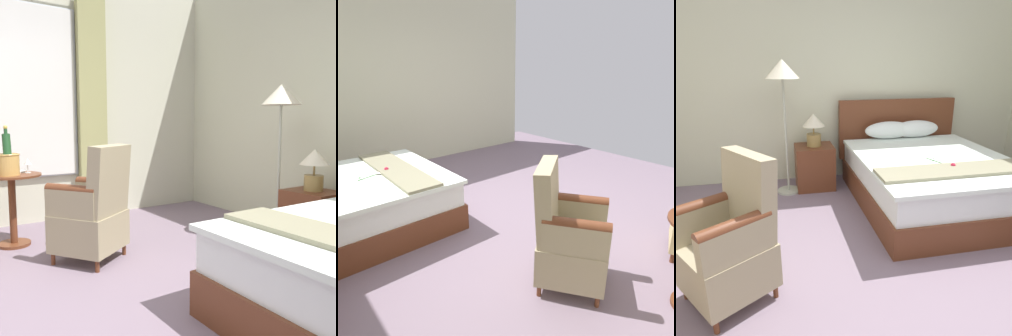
% 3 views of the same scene
% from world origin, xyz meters
% --- Properties ---
extents(ground_plane, '(7.00, 7.00, 0.00)m').
position_xyz_m(ground_plane, '(0.00, 0.00, 0.00)').
color(ground_plane, slate).
extents(wall_window_side, '(0.27, 5.33, 3.12)m').
position_xyz_m(wall_window_side, '(-2.79, 0.00, 1.55)').
color(wall_window_side, beige).
rests_on(wall_window_side, ground).
extents(nightstand, '(0.50, 0.44, 0.55)m').
position_xyz_m(nightstand, '(-0.34, 2.22, 0.28)').
color(nightstand, brown).
rests_on(nightstand, ground).
extents(bedside_lamp, '(0.28, 0.28, 0.41)m').
position_xyz_m(bedside_lamp, '(-0.34, 2.22, 0.81)').
color(bedside_lamp, olive).
rests_on(bedside_lamp, nightstand).
extents(floor_lamp_brass, '(0.40, 0.40, 1.60)m').
position_xyz_m(floor_lamp_brass, '(-0.69, 2.13, 1.38)').
color(floor_lamp_brass, '#B1B6A3').
rests_on(floor_lamp_brass, ground).
extents(side_table_round, '(0.56, 0.56, 0.71)m').
position_xyz_m(side_table_round, '(-1.98, -0.21, 0.45)').
color(side_table_round, brown).
rests_on(side_table_round, ground).
extents(champagne_bucket, '(0.23, 0.23, 0.48)m').
position_xyz_m(champagne_bucket, '(-1.92, -0.25, 0.85)').
color(champagne_bucket, tan).
rests_on(champagne_bucket, side_table_round).
extents(wine_glass_near_bucket, '(0.08, 0.08, 0.15)m').
position_xyz_m(wine_glass_near_bucket, '(-2.00, -0.05, 0.82)').
color(wine_glass_near_bucket, white).
rests_on(wine_glass_near_bucket, side_table_round).
extents(snack_plate, '(0.18, 0.18, 0.04)m').
position_xyz_m(snack_plate, '(-2.11, -0.14, 0.72)').
color(snack_plate, white).
rests_on(snack_plate, side_table_round).
extents(armchair_by_window, '(0.75, 0.74, 1.02)m').
position_xyz_m(armchair_by_window, '(-1.16, 0.29, 0.43)').
color(armchair_by_window, brown).
rests_on(armchair_by_window, ground).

